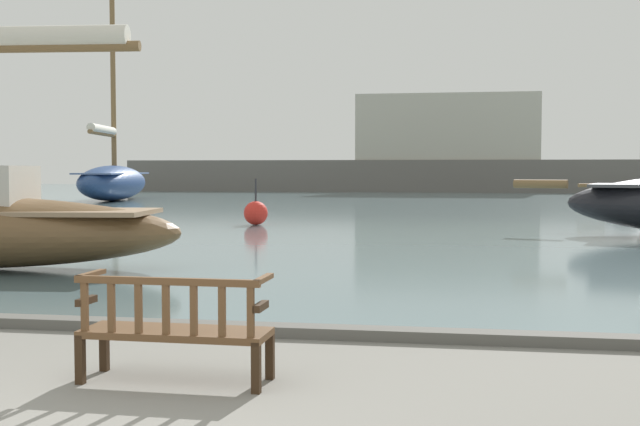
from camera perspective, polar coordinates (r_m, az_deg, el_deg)
harbor_water at (r=48.67m, az=6.51°, el=1.03°), size 100.00×80.00×0.08m
quay_edge_kerb at (r=8.98m, az=-7.40°, el=-8.12°), size 40.00×0.30×0.12m
park_bench at (r=6.94m, az=-10.32°, el=-8.03°), size 1.61×0.55×0.92m
sailboat_outer_starboard at (r=45.87m, az=-14.50°, el=2.26°), size 4.45×10.51×11.83m
channel_buoy at (r=24.89m, az=-4.59°, el=0.00°), size 0.74×0.74×1.44m
far_breakwater at (r=61.06m, az=7.86°, el=3.74°), size 45.84×2.40×7.45m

